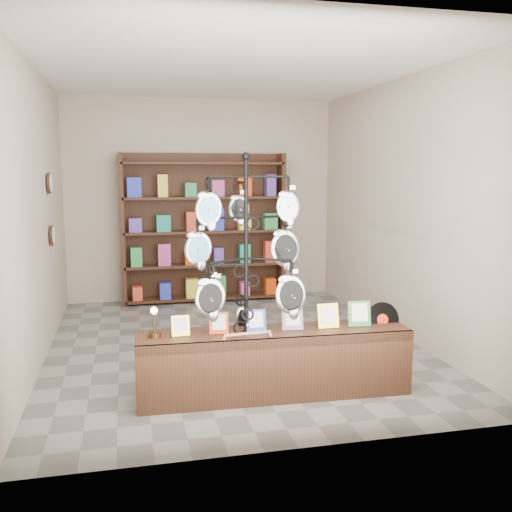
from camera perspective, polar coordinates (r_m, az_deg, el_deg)
The scene contains 6 objects.
ground at distance 6.51m, azimuth -2.31°, elevation -8.83°, with size 5.00×5.00×0.00m, color slate.
room_envelope at distance 6.21m, azimuth -2.41°, elevation 7.69°, with size 5.00×5.00×5.00m.
display_tree at distance 4.76m, azimuth -1.00°, elevation -0.31°, with size 1.07×0.88×2.09m.
front_shelf at distance 5.03m, azimuth 1.83°, elevation -10.59°, with size 2.36×0.56×0.83m.
back_shelving at distance 8.53m, azimuth -5.22°, elevation 2.34°, with size 2.42×0.36×2.20m.
wall_clocks at distance 6.97m, azimuth -19.84°, elevation 4.40°, with size 0.03×0.24×0.84m.
Camera 1 is at (-1.14, -6.11, 1.93)m, focal length 40.00 mm.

